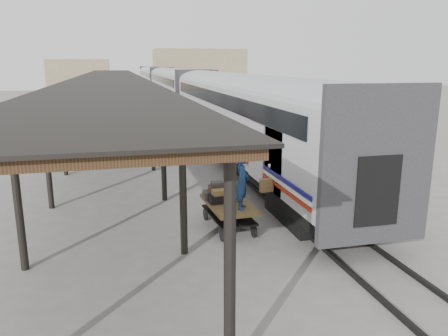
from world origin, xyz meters
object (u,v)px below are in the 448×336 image
(baggage_cart, at_px, (229,209))
(pedestrian, at_px, (133,127))
(luggage_tug, at_px, (124,130))
(porter, at_px, (242,182))

(baggage_cart, bearing_deg, pedestrian, 93.73)
(baggage_cart, relative_size, luggage_tug, 1.44)
(luggage_tug, bearing_deg, pedestrian, -47.99)
(luggage_tug, xyz_separation_m, porter, (3.12, -18.45, 1.03))
(baggage_cart, relative_size, pedestrian, 1.34)
(pedestrian, bearing_deg, porter, 107.96)
(baggage_cart, height_order, pedestrian, pedestrian)
(porter, bearing_deg, luggage_tug, 36.30)
(luggage_tug, height_order, porter, porter)
(porter, height_order, pedestrian, porter)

